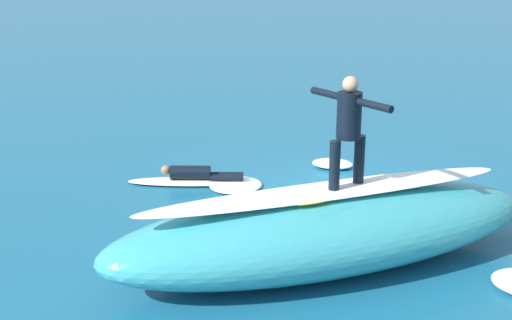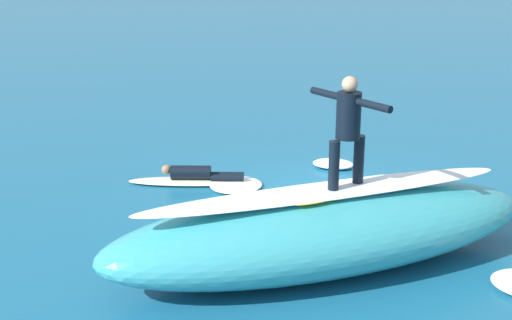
# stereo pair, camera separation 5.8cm
# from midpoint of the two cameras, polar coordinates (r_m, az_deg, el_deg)

# --- Properties ---
(ground_plane) EXTENTS (120.00, 120.00, 0.00)m
(ground_plane) POSITION_cam_midpoint_polar(r_m,az_deg,el_deg) (12.84, 6.04, -3.08)
(ground_plane) COLOR #196084
(wave_crest) EXTENTS (6.92, 3.35, 1.15)m
(wave_crest) POSITION_cam_midpoint_polar(r_m,az_deg,el_deg) (9.93, 6.02, -5.92)
(wave_crest) COLOR teal
(wave_crest) RESTS_ON ground_plane
(wave_foam_lip) EXTENTS (5.68, 1.84, 0.08)m
(wave_foam_lip) POSITION_cam_midpoint_polar(r_m,az_deg,el_deg) (9.70, 6.13, -2.59)
(wave_foam_lip) COLOR white
(wave_foam_lip) RESTS_ON wave_crest
(surfboard_riding) EXTENTS (2.04, 1.40, 0.06)m
(surfboard_riding) POSITION_cam_midpoint_polar(r_m,az_deg,el_deg) (9.84, 7.68, -2.42)
(surfboard_riding) COLOR yellow
(surfboard_riding) RESTS_ON wave_crest
(surfer_riding) EXTENTS (0.81, 1.39, 1.61)m
(surfer_riding) POSITION_cam_midpoint_polar(r_m,az_deg,el_deg) (9.55, 7.92, 3.02)
(surfer_riding) COLOR black
(surfer_riding) RESTS_ON surfboard_riding
(surfboard_paddling) EXTENTS (2.54, 0.92, 0.10)m
(surfboard_paddling) POSITION_cam_midpoint_polar(r_m,az_deg,el_deg) (13.48, -5.35, -1.79)
(surfboard_paddling) COLOR #EAE5C6
(surfboard_paddling) RESTS_ON ground_plane
(surfer_paddling) EXTENTS (1.63, 0.51, 0.29)m
(surfer_paddling) POSITION_cam_midpoint_polar(r_m,az_deg,el_deg) (13.41, -4.85, -1.10)
(surfer_paddling) COLOR black
(surfer_paddling) RESTS_ON surfboard_paddling
(foam_patch_mid) EXTENTS (1.04, 0.91, 0.16)m
(foam_patch_mid) POSITION_cam_midpoint_polar(r_m,az_deg,el_deg) (14.48, 6.62, -0.32)
(foam_patch_mid) COLOR white
(foam_patch_mid) RESTS_ON ground_plane
(foam_patch_far) EXTENTS (1.44, 1.44, 0.08)m
(foam_patch_far) POSITION_cam_midpoint_polar(r_m,az_deg,el_deg) (13.26, -1.57, -2.10)
(foam_patch_far) COLOR white
(foam_patch_far) RESTS_ON ground_plane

